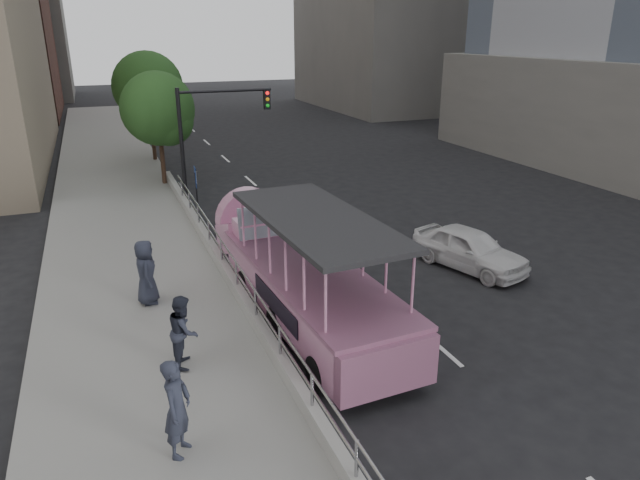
{
  "coord_description": "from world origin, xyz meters",
  "views": [
    {
      "loc": [
        -6.36,
        -12.61,
        7.41
      ],
      "look_at": [
        -0.84,
        1.37,
        1.91
      ],
      "focal_mm": 32.0,
      "sensor_mm": 36.0,
      "label": 1
    }
  ],
  "objects_px": {
    "car": "(469,249)",
    "pedestrian_far": "(146,272)",
    "traffic_signal": "(208,127)",
    "duck_boat": "(297,273)",
    "street_tree_near": "(160,112)",
    "pedestrian_mid": "(184,331)",
    "parking_sign": "(196,189)",
    "pedestrian_near": "(177,408)",
    "street_tree_far": "(150,90)"
  },
  "relations": [
    {
      "from": "duck_boat",
      "to": "pedestrian_far",
      "type": "distance_m",
      "value": 4.15
    },
    {
      "from": "car",
      "to": "parking_sign",
      "type": "xyz_separation_m",
      "value": [
        -7.56,
        7.59,
        0.88
      ]
    },
    {
      "from": "pedestrian_mid",
      "to": "street_tree_far",
      "type": "height_order",
      "value": "street_tree_far"
    },
    {
      "from": "duck_boat",
      "to": "car",
      "type": "xyz_separation_m",
      "value": [
        6.32,
        0.87,
        -0.49
      ]
    },
    {
      "from": "duck_boat",
      "to": "pedestrian_near",
      "type": "relative_size",
      "value": 5.14
    },
    {
      "from": "car",
      "to": "street_tree_near",
      "type": "height_order",
      "value": "street_tree_near"
    },
    {
      "from": "pedestrian_mid",
      "to": "traffic_signal",
      "type": "height_order",
      "value": "traffic_signal"
    },
    {
      "from": "pedestrian_mid",
      "to": "street_tree_far",
      "type": "relative_size",
      "value": 0.26
    },
    {
      "from": "duck_boat",
      "to": "pedestrian_mid",
      "type": "bearing_deg",
      "value": -148.85
    },
    {
      "from": "pedestrian_far",
      "to": "traffic_signal",
      "type": "xyz_separation_m",
      "value": [
        3.82,
        10.01,
        2.28
      ]
    },
    {
      "from": "pedestrian_near",
      "to": "traffic_signal",
      "type": "relative_size",
      "value": 0.36
    },
    {
      "from": "pedestrian_near",
      "to": "traffic_signal",
      "type": "distance_m",
      "value": 17.07
    },
    {
      "from": "duck_boat",
      "to": "pedestrian_near",
      "type": "bearing_deg",
      "value": -128.59
    },
    {
      "from": "pedestrian_far",
      "to": "street_tree_near",
      "type": "distance_m",
      "value": 13.87
    },
    {
      "from": "duck_boat",
      "to": "street_tree_far",
      "type": "xyz_separation_m",
      "value": [
        -1.45,
        20.91,
        3.13
      ]
    },
    {
      "from": "duck_boat",
      "to": "car",
      "type": "height_order",
      "value": "duck_boat"
    },
    {
      "from": "duck_boat",
      "to": "pedestrian_far",
      "type": "xyz_separation_m",
      "value": [
        -3.88,
        1.47,
        0.04
      ]
    },
    {
      "from": "duck_boat",
      "to": "street_tree_near",
      "type": "relative_size",
      "value": 1.69
    },
    {
      "from": "pedestrian_far",
      "to": "pedestrian_mid",
      "type": "bearing_deg",
      "value": -169.34
    },
    {
      "from": "pedestrian_near",
      "to": "pedestrian_far",
      "type": "relative_size",
      "value": 1.03
    },
    {
      "from": "street_tree_far",
      "to": "pedestrian_near",
      "type": "bearing_deg",
      "value": -95.56
    },
    {
      "from": "duck_boat",
      "to": "parking_sign",
      "type": "relative_size",
      "value": 3.94
    },
    {
      "from": "pedestrian_mid",
      "to": "street_tree_far",
      "type": "distance_m",
      "value": 23.27
    },
    {
      "from": "pedestrian_mid",
      "to": "pedestrian_far",
      "type": "xyz_separation_m",
      "value": [
        -0.47,
        3.53,
        0.07
      ]
    },
    {
      "from": "car",
      "to": "pedestrian_far",
      "type": "relative_size",
      "value": 2.19
    },
    {
      "from": "car",
      "to": "traffic_signal",
      "type": "height_order",
      "value": "traffic_signal"
    },
    {
      "from": "pedestrian_far",
      "to": "street_tree_far",
      "type": "height_order",
      "value": "street_tree_far"
    },
    {
      "from": "traffic_signal",
      "to": "street_tree_far",
      "type": "height_order",
      "value": "street_tree_far"
    },
    {
      "from": "pedestrian_far",
      "to": "parking_sign",
      "type": "bearing_deg",
      "value": -17.53
    },
    {
      "from": "pedestrian_mid",
      "to": "duck_boat",
      "type": "bearing_deg",
      "value": -45.1
    },
    {
      "from": "traffic_signal",
      "to": "parking_sign",
      "type": "bearing_deg",
      "value": -111.49
    },
    {
      "from": "pedestrian_far",
      "to": "street_tree_far",
      "type": "xyz_separation_m",
      "value": [
        2.43,
        19.44,
        3.09
      ]
    },
    {
      "from": "duck_boat",
      "to": "traffic_signal",
      "type": "relative_size",
      "value": 1.86
    },
    {
      "from": "car",
      "to": "pedestrian_near",
      "type": "xyz_separation_m",
      "value": [
        -10.29,
        -5.85,
        0.56
      ]
    },
    {
      "from": "traffic_signal",
      "to": "street_tree_near",
      "type": "height_order",
      "value": "street_tree_near"
    },
    {
      "from": "duck_boat",
      "to": "street_tree_far",
      "type": "height_order",
      "value": "street_tree_far"
    },
    {
      "from": "pedestrian_near",
      "to": "parking_sign",
      "type": "height_order",
      "value": "parking_sign"
    },
    {
      "from": "car",
      "to": "pedestrian_mid",
      "type": "bearing_deg",
      "value": 179.4
    },
    {
      "from": "car",
      "to": "parking_sign",
      "type": "relative_size",
      "value": 1.64
    },
    {
      "from": "pedestrian_near",
      "to": "pedestrian_mid",
      "type": "height_order",
      "value": "pedestrian_near"
    },
    {
      "from": "pedestrian_far",
      "to": "parking_sign",
      "type": "relative_size",
      "value": 0.75
    },
    {
      "from": "street_tree_far",
      "to": "street_tree_near",
      "type": "bearing_deg",
      "value": -91.91
    },
    {
      "from": "duck_boat",
      "to": "parking_sign",
      "type": "bearing_deg",
      "value": 98.38
    },
    {
      "from": "pedestrian_near",
      "to": "street_tree_near",
      "type": "height_order",
      "value": "street_tree_near"
    },
    {
      "from": "car",
      "to": "street_tree_far",
      "type": "distance_m",
      "value": 21.79
    },
    {
      "from": "parking_sign",
      "to": "street_tree_far",
      "type": "height_order",
      "value": "street_tree_far"
    },
    {
      "from": "pedestrian_near",
      "to": "street_tree_far",
      "type": "bearing_deg",
      "value": 23.86
    },
    {
      "from": "car",
      "to": "pedestrian_near",
      "type": "bearing_deg",
      "value": -167.76
    },
    {
      "from": "car",
      "to": "pedestrian_far",
      "type": "height_order",
      "value": "pedestrian_far"
    },
    {
      "from": "pedestrian_far",
      "to": "parking_sign",
      "type": "height_order",
      "value": "parking_sign"
    }
  ]
}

